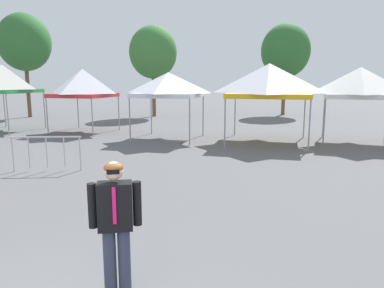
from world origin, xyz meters
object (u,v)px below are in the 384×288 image
(canopy_tent_right_of_center, at_px, (360,83))
(canopy_tent_behind_center, at_px, (269,81))
(tree_behind_tents_right, at_px, (285,51))
(canopy_tent_left_of_center, at_px, (168,85))
(person_foreground, at_px, (116,220))
(canopy_tent_center, at_px, (3,79))
(tree_behind_tents_left, at_px, (153,52))
(crowd_barrier_by_lift, at_px, (46,147))
(canopy_tent_far_left, at_px, (83,83))
(tree_behind_tents_center, at_px, (24,42))

(canopy_tent_right_of_center, bearing_deg, canopy_tent_behind_center, -168.89)
(canopy_tent_behind_center, height_order, tree_behind_tents_right, tree_behind_tents_right)
(canopy_tent_left_of_center, xyz_separation_m, person_foreground, (3.57, -12.03, -1.49))
(canopy_tent_center, xyz_separation_m, canopy_tent_left_of_center, (9.47, -0.20, -0.29))
(tree_behind_tents_left, distance_m, crowd_barrier_by_lift, 17.30)
(canopy_tent_far_left, distance_m, canopy_tent_right_of_center, 13.37)
(canopy_tent_right_of_center, relative_size, person_foreground, 1.85)
(person_foreground, relative_size, crowd_barrier_by_lift, 0.89)
(canopy_tent_behind_center, relative_size, person_foreground, 2.03)
(canopy_tent_center, distance_m, tree_behind_tents_right, 19.82)
(canopy_tent_right_of_center, xyz_separation_m, tree_behind_tents_center, (-21.77, 5.60, 2.80))
(canopy_tent_right_of_center, bearing_deg, canopy_tent_left_of_center, -172.10)
(canopy_tent_center, height_order, tree_behind_tents_left, tree_behind_tents_left)
(tree_behind_tents_center, height_order, tree_behind_tents_left, tree_behind_tents_center)
(tree_behind_tents_left, bearing_deg, canopy_tent_behind_center, -45.59)
(canopy_tent_behind_center, relative_size, canopy_tent_right_of_center, 1.10)
(canopy_tent_center, height_order, tree_behind_tents_center, tree_behind_tents_center)
(canopy_tent_right_of_center, xyz_separation_m, tree_behind_tents_right, (-3.52, 12.64, 2.34))
(canopy_tent_center, relative_size, crowd_barrier_by_lift, 1.79)
(tree_behind_tents_right, distance_m, tree_behind_tents_left, 10.26)
(canopy_tent_right_of_center, height_order, tree_behind_tents_right, tree_behind_tents_right)
(canopy_tent_left_of_center, xyz_separation_m, tree_behind_tents_left, (-4.64, 9.78, 2.24))
(canopy_tent_far_left, xyz_separation_m, tree_behind_tents_left, (0.41, 8.87, 2.18))
(tree_behind_tents_center, bearing_deg, tree_behind_tents_left, 18.98)
(canopy_tent_right_of_center, distance_m, tree_behind_tents_left, 15.71)
(canopy_tent_left_of_center, distance_m, canopy_tent_right_of_center, 8.40)
(tree_behind_tents_right, bearing_deg, canopy_tent_left_of_center, -109.19)
(canopy_tent_center, bearing_deg, canopy_tent_behind_center, 0.85)
(canopy_tent_far_left, bearing_deg, tree_behind_tents_center, 145.18)
(tree_behind_tents_right, bearing_deg, crowd_barrier_by_lift, -107.13)
(canopy_tent_right_of_center, bearing_deg, canopy_tent_center, -176.94)
(tree_behind_tents_center, xyz_separation_m, tree_behind_tents_right, (18.25, 7.04, -0.46))
(person_foreground, xyz_separation_m, tree_behind_tents_center, (-17.02, 18.78, 4.40))
(canopy_tent_far_left, bearing_deg, crowd_barrier_by_lift, -65.34)
(canopy_tent_center, bearing_deg, canopy_tent_right_of_center, 3.06)
(canopy_tent_far_left, bearing_deg, canopy_tent_right_of_center, 1.02)
(person_foreground, distance_m, tree_behind_tents_right, 26.14)
(crowd_barrier_by_lift, bearing_deg, person_foreground, -45.91)
(canopy_tent_center, xyz_separation_m, person_foreground, (13.04, -12.23, -1.78))
(canopy_tent_far_left, bearing_deg, canopy_tent_center, -170.86)
(canopy_tent_behind_center, distance_m, tree_behind_tents_left, 13.27)
(tree_behind_tents_right, xyz_separation_m, crowd_barrier_by_lift, (-6.33, -20.55, -4.22))
(person_foreground, height_order, tree_behind_tents_center, tree_behind_tents_center)
(canopy_tent_center, relative_size, canopy_tent_behind_center, 0.98)
(crowd_barrier_by_lift, bearing_deg, canopy_tent_left_of_center, 77.22)
(person_foreground, relative_size, tree_behind_tents_left, 0.26)
(tree_behind_tents_right, bearing_deg, canopy_tent_far_left, -127.44)
(canopy_tent_left_of_center, relative_size, tree_behind_tents_center, 0.41)
(canopy_tent_left_of_center, height_order, canopy_tent_right_of_center, canopy_tent_right_of_center)
(canopy_tent_far_left, distance_m, crowd_barrier_by_lift, 8.64)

